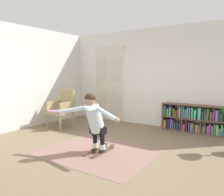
% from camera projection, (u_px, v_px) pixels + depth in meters
% --- Properties ---
extents(ground_plane, '(7.20, 7.20, 0.00)m').
position_uv_depth(ground_plane, '(105.00, 148.00, 4.90)').
color(ground_plane, '#73624A').
extents(back_wall, '(6.00, 0.10, 2.90)m').
position_uv_depth(back_wall, '(156.00, 77.00, 6.89)').
color(back_wall, silver).
rests_on(back_wall, ground).
extents(side_wall_left, '(0.10, 6.00, 2.90)m').
position_uv_depth(side_wall_left, '(29.00, 78.00, 6.73)').
color(side_wall_left, silver).
rests_on(side_wall_left, ground).
extents(double_door, '(1.22, 0.05, 2.45)m').
position_uv_depth(double_door, '(109.00, 83.00, 7.78)').
color(double_door, beige).
rests_on(double_door, ground).
extents(rug, '(2.21, 1.80, 0.01)m').
position_uv_depth(rug, '(99.00, 152.00, 4.66)').
color(rug, '#826258').
rests_on(rug, ground).
extents(bookshelf, '(1.76, 0.30, 0.75)m').
position_uv_depth(bookshelf, '(195.00, 120.00, 6.16)').
color(bookshelf, brown).
rests_on(bookshelf, ground).
extents(wicker_chair, '(0.60, 0.60, 1.10)m').
position_uv_depth(wicker_chair, '(62.00, 107.00, 6.76)').
color(wicker_chair, '#9E8C5F').
rests_on(wicker_chair, ground).
extents(skis_pair, '(0.28, 0.76, 0.07)m').
position_uv_depth(skis_pair, '(100.00, 151.00, 4.68)').
color(skis_pair, '#4F3927').
rests_on(skis_pair, rug).
extents(person_skier, '(1.45, 0.57, 1.14)m').
position_uv_depth(person_skier, '(94.00, 118.00, 4.47)').
color(person_skier, white).
rests_on(person_skier, skis_pair).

